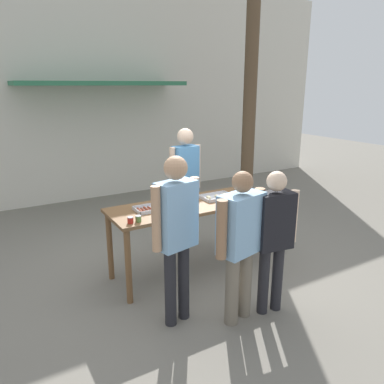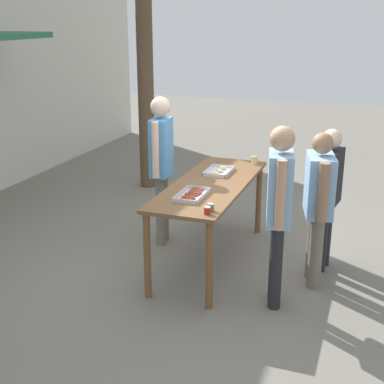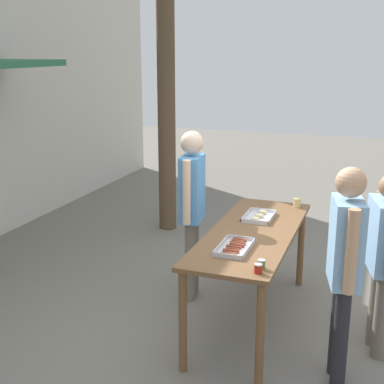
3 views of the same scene
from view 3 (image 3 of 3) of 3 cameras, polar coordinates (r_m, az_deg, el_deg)
The scene contains 9 objects.
ground_plane at distance 5.41m, azimuth 6.18°, elevation -13.49°, with size 24.00×24.00×0.00m, color slate.
serving_table at distance 5.08m, azimuth 6.44°, elevation -5.40°, with size 2.13×0.77×0.93m.
food_tray_sausages at distance 4.57m, azimuth 4.55°, elevation -5.93°, with size 0.46×0.26×0.04m.
food_tray_buns at distance 5.41m, azimuth 7.18°, elevation -2.62°, with size 0.42×0.28×0.05m.
condiment_jar_mustard at distance 4.12m, azimuth 7.08°, elevation -8.10°, with size 0.07×0.07×0.07m.
condiment_jar_ketchup at distance 4.20m, azimuth 7.39°, elevation -7.64°, with size 0.07×0.07×0.07m.
beer_cup at distance 5.84m, azimuth 11.15°, elevation -1.12°, with size 0.08×0.08×0.10m.
person_server_behind_table at distance 5.46m, azimuth 0.00°, elevation -0.70°, with size 0.52×0.24×1.79m.
person_customer_holding_hotdog at distance 4.23m, azimuth 16.01°, elevation -6.68°, with size 0.56×0.30×1.75m.
Camera 3 is at (-4.63, -1.08, 2.58)m, focal length 50.00 mm.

